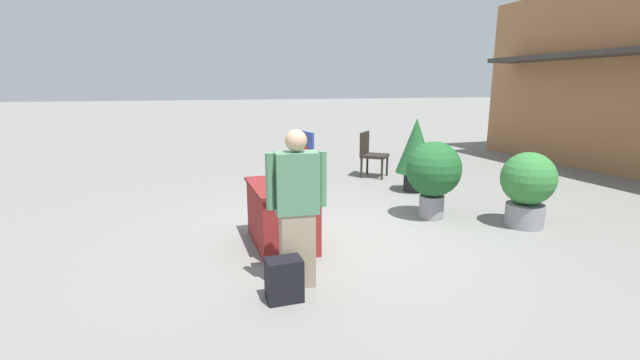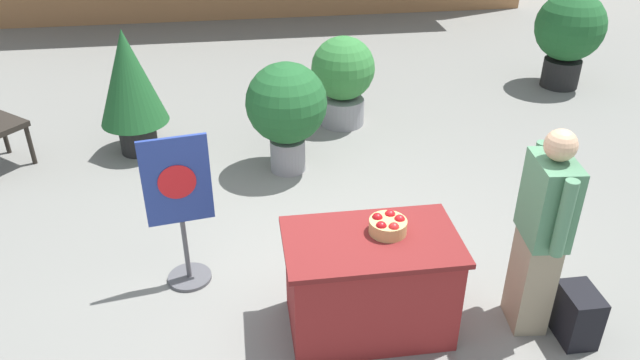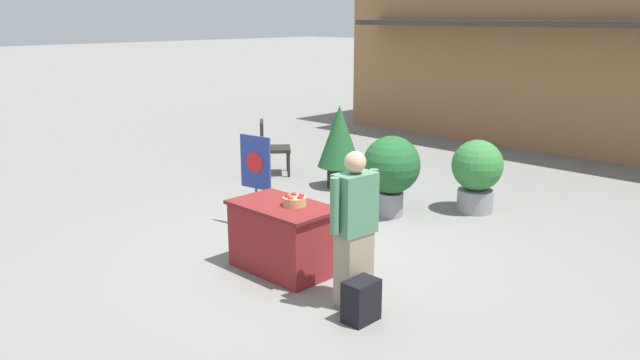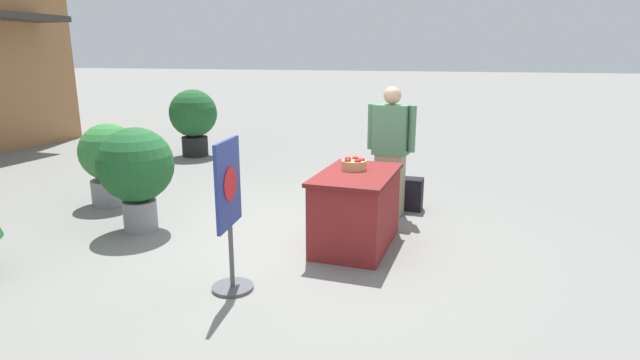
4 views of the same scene
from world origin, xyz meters
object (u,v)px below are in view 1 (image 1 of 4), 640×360
Objects in this scene: patio_chair at (370,152)px; person_visitor at (297,208)px; apple_basket at (288,182)px; backpack at (284,280)px; poster_board at (306,170)px; potted_plant_near_left at (433,172)px; display_table at (282,214)px; potted_plant_far_left at (528,185)px; potted_plant_near_right at (416,149)px.

person_visitor is at bearing -81.83° from patio_chair.
backpack is at bearing -16.42° from apple_basket.
apple_basket is 1.64m from poster_board.
person_visitor is at bearing -59.17° from potted_plant_near_left.
patio_chair is at bearing -143.51° from poster_board.
apple_basket is at bearing -78.53° from potted_plant_near_left.
backpack is 3.06m from poster_board.
person_visitor reaches higher than display_table.
person_visitor is at bearing 143.39° from backpack.
poster_board is at bearing 155.53° from apple_basket.
person_visitor is 1.46× the size of potted_plant_far_left.
patio_chair is at bearing 140.59° from display_table.
display_table is at bearing -0.00° from person_visitor.
potted_plant_near_left is at bearing 141.51° from poster_board.
potted_plant_near_left is (0.99, 1.73, 0.04)m from poster_board.
display_table is at bearing -96.72° from potted_plant_far_left.
patio_chair is 4.00m from potted_plant_far_left.
display_table is 4.57m from patio_chair.
backpack is at bearing -82.07° from patio_chair.
display_table is 1.03× the size of potted_plant_near_left.
backpack is (1.47, -0.33, -0.19)m from display_table.
potted_plant_near_right is (-3.47, 3.47, 0.62)m from backpack.
apple_basket is 0.22× the size of potted_plant_near_left.
display_table is 0.48m from apple_basket.
poster_board is 2.00m from potted_plant_near_left.
poster_board is 1.30× the size of patio_chair.
person_visitor reaches higher than apple_basket.
potted_plant_far_left is at bearing 139.04° from poster_board.
potted_plant_near_left is (1.64, -0.67, -0.09)m from potted_plant_near_right.
patio_chair is (-3.53, 2.90, 0.17)m from display_table.
poster_board is (-2.83, 1.07, 0.48)m from backpack.
potted_plant_near_right reaches higher than backpack.
backpack is at bearing -56.83° from potted_plant_near_left.
potted_plant_far_left is (3.95, 0.65, 0.05)m from patio_chair.
potted_plant_far_left is at bearing 105.18° from backpack.
patio_chair reaches higher than display_table.
person_visitor is 5.60m from patio_chair.
person_visitor reaches higher than potted_plant_near_right.
poster_board is (-2.54, 0.86, -0.13)m from person_visitor.
potted_plant_near_right reaches higher than potted_plant_near_left.
poster_board reaches higher than patio_chair.
potted_plant_far_left is at bearing -72.54° from person_visitor.
display_table is 3.75m from potted_plant_near_right.
potted_plant_near_right is at bearing 157.89° from potted_plant_near_left.
apple_basket reaches higher than display_table.
apple_basket is 0.26× the size of patio_chair.
poster_board is at bearing -122.25° from potted_plant_far_left.
backpack is at bearing -74.82° from potted_plant_far_left.
potted_plant_far_left reaches higher than display_table.
patio_chair is 0.92× the size of potted_plant_far_left.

